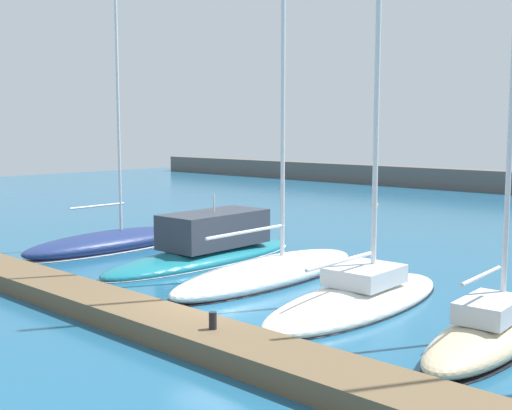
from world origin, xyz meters
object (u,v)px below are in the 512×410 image
sailboat_navy_nearest (112,241)px  sailboat_sand_fifth (489,332)px  sailboat_ivory_fourth (358,297)px  dock_bollard (213,321)px  motorboat_teal_second (208,247)px  sailboat_white_third (270,270)px  mooring_buoy_yellow (375,205)px

sailboat_navy_nearest → sailboat_sand_fifth: 18.71m
sailboat_ivory_fourth → dock_bollard: sailboat_ivory_fourth is taller
sailboat_ivory_fourth → motorboat_teal_second: bearing=76.8°
sailboat_navy_nearest → sailboat_white_third: bearing=-89.0°
sailboat_navy_nearest → mooring_buoy_yellow: 23.36m
sailboat_white_third → mooring_buoy_yellow: size_ratio=38.70×
sailboat_ivory_fourth → mooring_buoy_yellow: sailboat_ivory_fourth is taller
sailboat_navy_nearest → dock_bollard: size_ratio=36.40×
sailboat_ivory_fourth → mooring_buoy_yellow: bearing=29.6°
motorboat_teal_second → mooring_buoy_yellow: (-5.92, 22.02, -0.55)m
sailboat_navy_nearest → motorboat_teal_second: size_ratio=1.50×
mooring_buoy_yellow → dock_bollard: 33.07m
motorboat_teal_second → sailboat_ivory_fourth: bearing=-102.9°
sailboat_white_third → mooring_buoy_yellow: sailboat_white_third is taller
motorboat_teal_second → sailboat_ivory_fourth: size_ratio=0.63×
motorboat_teal_second → dock_bollard: motorboat_teal_second is taller
sailboat_navy_nearest → sailboat_sand_fifth: size_ratio=1.50×
sailboat_navy_nearest → motorboat_teal_second: bearing=-77.2°
sailboat_navy_nearest → mooring_buoy_yellow: (-0.73, 23.34, -0.36)m
sailboat_navy_nearest → sailboat_sand_fifth: bearing=-95.5°
sailboat_navy_nearest → motorboat_teal_second: sailboat_navy_nearest is taller
sailboat_ivory_fourth → sailboat_sand_fifth: (4.64, -0.90, 0.06)m
dock_bollard → sailboat_ivory_fourth: bearing=87.2°
sailboat_ivory_fourth → mooring_buoy_yellow: size_ratio=31.95×
sailboat_white_third → sailboat_navy_nearest: bearing=90.5°
sailboat_sand_fifth → mooring_buoy_yellow: 31.35m
motorboat_teal_second → sailboat_sand_fifth: sailboat_sand_fifth is taller
sailboat_navy_nearest → mooring_buoy_yellow: sailboat_navy_nearest is taller
dock_bollard → sailboat_navy_nearest: bearing=155.1°
motorboat_teal_second → sailboat_white_third: (4.38, -0.90, -0.18)m
motorboat_teal_second → sailboat_ivory_fourth: 9.00m
dock_bollard → sailboat_sand_fifth: bearing=46.0°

